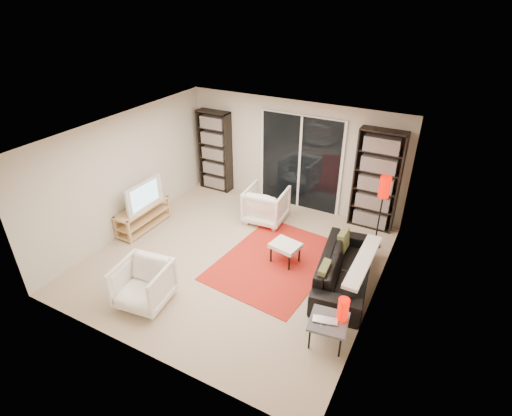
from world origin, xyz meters
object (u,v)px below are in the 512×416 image
Objects in this scene: bookshelf_right at (376,181)px; ottoman at (285,246)px; sofa at (345,269)px; armchair_front at (143,284)px; armchair_back at (266,205)px; tv_stand at (143,216)px; floor_lamp at (383,194)px; side_table at (329,323)px; bookshelf_left at (215,151)px.

ottoman is (-1.06, -2.00, -0.71)m from bookshelf_right.
armchair_front is at bearing 118.42° from sofa.
armchair_back is 1.05× the size of armchair_front.
bookshelf_right is 1.64× the size of tv_stand.
ottoman is 0.38× the size of floor_lamp.
floor_lamp is (0.28, -0.70, 0.10)m from bookshelf_right.
ottoman is 0.95× the size of side_table.
ottoman is 2.03m from floor_lamp.
side_table is 2.84m from floor_lamp.
side_table is at bearing -90.69° from floor_lamp.
sofa is (4.25, 0.22, 0.04)m from tv_stand.
sofa is at bearing 28.45° from armchair_front.
tv_stand is 0.86× the size of floor_lamp.
bookshelf_left is 4.26m from armchair_front.
side_table is (4.09, -3.44, -0.62)m from bookshelf_left.
bookshelf_left reaches higher than ottoman.
armchair_front is 4.47m from floor_lamp.
tv_stand is 2.58m from armchair_back.
bookshelf_right is 4.84m from armchair_front.
ottoman is 1.94m from side_table.
bookshelf_left is at bearing 180.00° from bookshelf_right.
floor_lamp is at bearing 19.63° from tv_stand.
tv_stand is 4.81m from floor_lamp.
armchair_front is at bearing -130.86° from floor_lamp.
bookshelf_right reaches higher than armchair_front.
bookshelf_left is 2.42m from tv_stand.
tv_stand is (-0.32, -2.29, -0.71)m from bookshelf_left.
tv_stand is at bearing -98.02° from bookshelf_left.
armchair_back is 0.57× the size of floor_lamp.
bookshelf_left reaches higher than floor_lamp.
tv_stand is 0.63× the size of sofa.
tv_stand is 3.12m from ottoman.
bookshelf_right reaches higher than ottoman.
armchair_back is (-2.04, -0.83, -0.67)m from bookshelf_right.
bookshelf_right reaches higher than side_table.
bookshelf_right is at bearing 94.08° from side_table.
bookshelf_left is 0.93× the size of bookshelf_right.
tv_stand is at bearing -174.71° from ottoman.
bookshelf_right reaches higher than sofa.
bookshelf_left is at bearing 54.38° from sofa.
armchair_back is at bearing 72.29° from armchair_front.
side_table is (0.17, -1.37, 0.06)m from sofa.
bookshelf_left is 3.43× the size of ottoman.
side_table is at bearing 126.97° from armchair_back.
bookshelf_left is 1.31× the size of floor_lamp.
armchair_front is 0.54× the size of floor_lamp.
bookshelf_right is 1.41× the size of floor_lamp.
armchair_front is at bearing -127.17° from ottoman.
tv_stand is 4.25m from sofa.
side_table is at bearing -85.92° from bookshelf_right.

